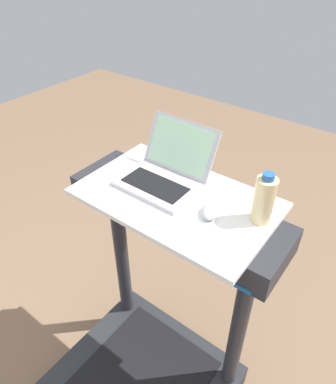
% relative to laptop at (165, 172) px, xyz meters
% --- Properties ---
extents(desk_board, '(0.75, 0.46, 0.02)m').
position_rel_laptop_xyz_m(desk_board, '(0.09, -0.06, -0.05)').
color(desk_board, white).
rests_on(desk_board, treadmill_base).
extents(laptop, '(0.31, 0.30, 0.21)m').
position_rel_laptop_xyz_m(laptop, '(0.00, 0.00, 0.00)').
color(laptop, '#B7B7BC').
rests_on(laptop, desk_board).
extents(computer_mouse, '(0.09, 0.12, 0.03)m').
position_rel_laptop_xyz_m(computer_mouse, '(0.25, -0.07, -0.03)').
color(computer_mouse, '#B2B2B7').
rests_on(computer_mouse, desk_board).
extents(water_bottle, '(0.07, 0.07, 0.19)m').
position_rel_laptop_xyz_m(water_bottle, '(0.41, 0.01, 0.04)').
color(water_bottle, beige).
rests_on(water_bottle, desk_board).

